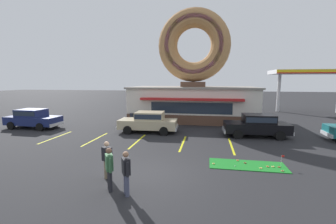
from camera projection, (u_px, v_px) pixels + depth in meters
ground_plane at (151, 174)px, 9.56m from camera, size 160.00×160.00×0.00m
donut_shop_building at (193, 83)px, 22.49m from camera, size 12.30×6.75×10.96m
putting_mat at (247, 165)px, 10.56m from camera, size 3.49×1.36×0.03m
mini_donut_near_left at (261, 168)px, 10.13m from camera, size 0.13×0.13×0.04m
mini_donut_near_right at (214, 164)px, 10.68m from camera, size 0.13×0.13×0.04m
mini_donut_mid_left at (273, 167)px, 10.30m from camera, size 0.13×0.13×0.04m
mini_donut_mid_centre at (238, 160)px, 11.11m from camera, size 0.13×0.13×0.04m
mini_donut_mid_right at (245, 163)px, 10.77m from camera, size 0.13×0.13×0.04m
mini_donut_far_left at (282, 171)px, 9.82m from camera, size 0.13×0.13×0.04m
mini_donut_far_centre at (279, 167)px, 10.26m from camera, size 0.13×0.13×0.04m
mini_donut_far_right at (268, 166)px, 10.32m from camera, size 0.13×0.13×0.04m
golf_ball at (235, 166)px, 10.37m from camera, size 0.04×0.04×0.04m
putting_flag_pin at (282, 158)px, 10.30m from camera, size 0.13×0.01×0.55m
car_champagne at (149, 121)px, 17.28m from camera, size 4.63×2.13×1.60m
car_navy at (33, 118)px, 18.84m from camera, size 4.60×2.06×1.60m
car_black at (257, 125)px, 15.95m from camera, size 4.63×2.12×1.60m
pedestrian_blue_sweater_man at (107, 159)px, 9.01m from camera, size 0.55×0.38×1.57m
pedestrian_hooded_kid at (109, 167)px, 8.04m from camera, size 0.41×0.52×1.60m
pedestrian_leather_jacket_man at (126, 171)px, 7.72m from camera, size 0.41×0.52×1.57m
trash_bin at (133, 118)px, 21.03m from camera, size 0.57×0.57×0.97m
gas_station_canopy at (310, 73)px, 27.92m from camera, size 9.00×4.46×5.30m
parking_stripe_far_left at (56, 137)px, 15.86m from camera, size 0.12×3.60×0.01m
parking_stripe_left at (96, 139)px, 15.34m from camera, size 0.12×3.60×0.01m
parking_stripe_mid_left at (138, 141)px, 14.82m from camera, size 0.12×3.60×0.01m
parking_stripe_centre at (183, 143)px, 14.29m from camera, size 0.12×3.60×0.01m
parking_stripe_mid_right at (231, 146)px, 13.77m from camera, size 0.12×3.60×0.01m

